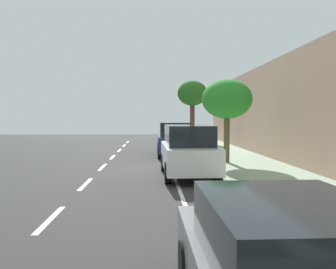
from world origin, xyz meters
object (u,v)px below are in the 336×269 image
at_px(parked_suv_white_second, 188,150).
at_px(parked_suv_dark_blue_mid, 174,139).
at_px(street_tree_corner, 192,94).
at_px(bicycle_at_curb, 178,144).
at_px(street_tree_far_end, 227,100).
at_px(cyclist_with_backpack, 182,136).

xyz_separation_m(parked_suv_white_second, parked_suv_dark_blue_mid, (-0.10, 7.43, 0.00)).
relative_size(parked_suv_white_second, parked_suv_dark_blue_mid, 1.00).
bearing_deg(street_tree_corner, bicycle_at_curb, -105.68).
xyz_separation_m(parked_suv_white_second, street_tree_far_end, (2.19, 3.24, 2.11)).
relative_size(parked_suv_dark_blue_mid, cyclist_with_backpack, 2.86).
relative_size(parked_suv_white_second, street_tree_far_end, 1.19).
bearing_deg(bicycle_at_curb, parked_suv_white_second, -92.28).
relative_size(parked_suv_dark_blue_mid, street_tree_corner, 0.87).
bearing_deg(bicycle_at_curb, cyclist_with_backpack, -63.49).
distance_m(parked_suv_white_second, street_tree_far_end, 4.44).
bearing_deg(street_tree_corner, cyclist_with_backpack, -102.78).
bearing_deg(street_tree_corner, parked_suv_white_second, -96.94).
distance_m(parked_suv_white_second, street_tree_corner, 18.41).
xyz_separation_m(parked_suv_white_second, cyclist_with_backpack, (0.70, 11.42, -0.03)).
relative_size(parked_suv_white_second, bicycle_at_curb, 2.72).
xyz_separation_m(parked_suv_dark_blue_mid, bicycle_at_curb, (0.57, 4.44, -0.64)).
distance_m(parked_suv_white_second, cyclist_with_backpack, 11.44).
height_order(bicycle_at_curb, street_tree_corner, street_tree_corner).
bearing_deg(bicycle_at_curb, street_tree_far_end, -78.77).
bearing_deg(parked_suv_dark_blue_mid, cyclist_with_backpack, 78.69).
relative_size(parked_suv_dark_blue_mid, street_tree_far_end, 1.19).
bearing_deg(street_tree_far_end, street_tree_corner, 90.00).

